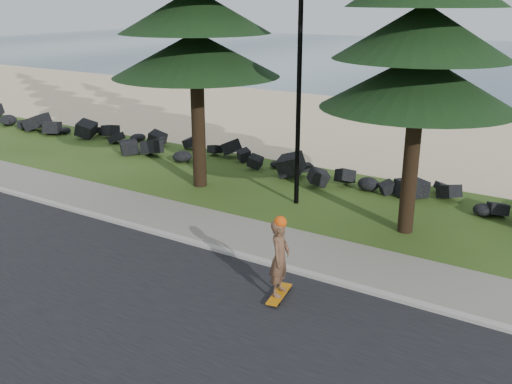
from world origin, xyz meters
TOP-DOWN VIEW (x-y plane):
  - ground at (0.00, 0.00)m, footprint 160.00×160.00m
  - road at (0.00, -4.50)m, footprint 160.00×7.00m
  - kerb at (0.00, -0.90)m, footprint 160.00×0.20m
  - sidewalk at (0.00, 0.20)m, footprint 160.00×2.00m
  - beach_sand at (0.00, 14.50)m, footprint 160.00×15.00m
  - seawall_boulders at (0.00, 5.60)m, footprint 60.00×2.40m
  - lamp_post at (0.00, 3.20)m, footprint 0.25×0.14m
  - skateboarder at (2.47, -2.09)m, footprint 0.48×0.99m

SIDE VIEW (x-z plane):
  - ground at x=0.00m, z-range 0.00..0.00m
  - seawall_boulders at x=0.00m, z-range -0.55..0.55m
  - beach_sand at x=0.00m, z-range 0.00..0.01m
  - road at x=0.00m, z-range 0.00..0.02m
  - sidewalk at x=0.00m, z-range 0.00..0.08m
  - kerb at x=0.00m, z-range 0.00..0.10m
  - skateboarder at x=2.47m, z-range 0.01..1.81m
  - lamp_post at x=0.00m, z-range 0.06..8.20m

